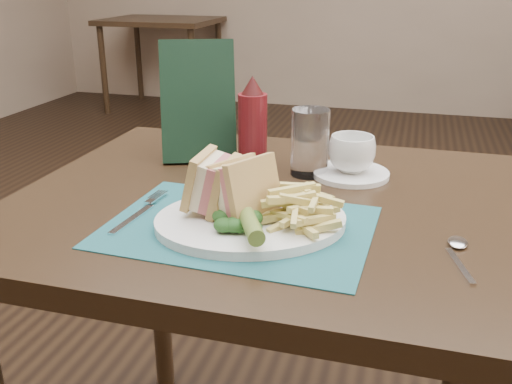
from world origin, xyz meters
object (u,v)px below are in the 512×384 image
coffee_cup (352,154)px  ketchup_bottle (253,123)px  sandwich_half_a (199,181)px  drinking_glass (310,142)px  plate (251,221)px  check_presenter (198,102)px  sandwich_half_b (235,184)px  placemat (239,227)px  table_main (268,368)px  saucer (350,174)px  table_bg_left (163,64)px

coffee_cup → ketchup_bottle: (-0.20, 0.00, 0.05)m
sandwich_half_a → drinking_glass: drinking_glass is taller
plate → sandwich_half_a: (-0.09, 0.01, 0.06)m
drinking_glass → check_presenter: check_presenter is taller
plate → sandwich_half_b: 0.06m
placemat → drinking_glass: 0.29m
table_main → ketchup_bottle: size_ratio=4.84×
check_presenter → placemat: bearing=-80.4°
plate → check_presenter: bearing=100.1°
plate → sandwich_half_a: bearing=151.2°
placemat → plate: size_ratio=1.36×
plate → check_presenter: check_presenter is taller
sandwich_half_a → ketchup_bottle: 0.27m
saucer → check_presenter: bearing=175.3°
placemat → sandwich_half_a: (-0.07, 0.02, 0.06)m
table_main → table_bg_left: size_ratio=1.00×
sandwich_half_a → ketchup_bottle: bearing=87.1°
saucer → sandwich_half_a: bearing=-127.7°
plate → saucer: (0.12, 0.28, -0.00)m
plate → sandwich_half_b: sandwich_half_b is taller
placemat → ketchup_bottle: 0.31m
placemat → check_presenter: check_presenter is taller
placemat → sandwich_half_b: (-0.01, 0.02, 0.07)m
sandwich_half_a → table_main: bearing=54.6°
placemat → sandwich_half_b: sandwich_half_b is taller
table_main → saucer: bearing=49.8°
sandwich_half_b → ketchup_bottle: (-0.05, 0.27, 0.03)m
saucer → drinking_glass: bearing=-172.2°
table_bg_left → sandwich_half_a: (1.78, -3.71, 0.44)m
plate → sandwich_half_b: (-0.03, 0.01, 0.06)m
drinking_glass → ketchup_bottle: bearing=174.0°
placemat → drinking_glass: (0.06, 0.28, 0.06)m
sandwich_half_b → ketchup_bottle: size_ratio=0.52×
sandwich_half_b → plate: bearing=12.2°
table_main → plate: (0.00, -0.13, 0.38)m
placemat → coffee_cup: bearing=64.3°
coffee_cup → plate: bearing=-113.5°
sandwich_half_b → check_presenter: (-0.18, 0.30, 0.06)m
plate → table_bg_left: bearing=93.2°
table_bg_left → coffee_cup: 4.00m
saucer → sandwich_half_b: bearing=-118.9°
sandwich_half_b → ketchup_bottle: bearing=130.0°
check_presenter → sandwich_half_a: bearing=-89.9°
table_main → drinking_glass: (0.04, 0.14, 0.44)m
check_presenter → ketchup_bottle: bearing=-32.4°
sandwich_half_b → saucer: (0.15, 0.27, -0.06)m
placemat → coffee_cup: coffee_cup is taller
table_main → check_presenter: (-0.20, 0.17, 0.50)m
sandwich_half_b → drinking_glass: bearing=104.7°
placemat → check_presenter: 0.38m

